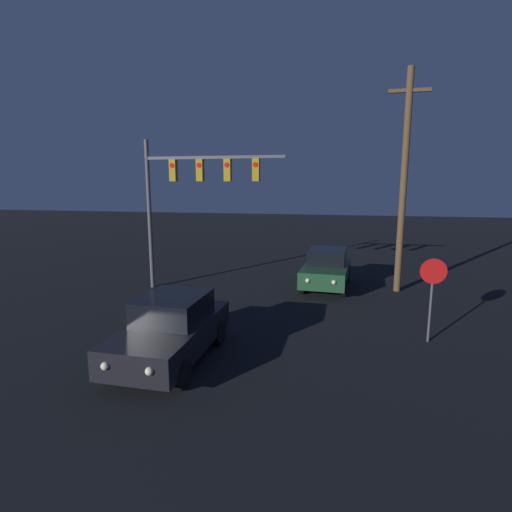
# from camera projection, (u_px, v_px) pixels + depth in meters

# --- Properties ---
(car_near) EXTENTS (1.99, 4.33, 1.70)m
(car_near) POSITION_uv_depth(u_px,v_px,m) (171.00, 329.00, 10.36)
(car_near) COLOR black
(car_near) RESTS_ON ground_plane
(car_far) EXTENTS (2.15, 4.39, 1.70)m
(car_far) POSITION_uv_depth(u_px,v_px,m) (327.00, 268.00, 17.71)
(car_far) COLOR #1E4728
(car_far) RESTS_ON ground_plane
(traffic_signal_mast) EXTENTS (6.01, 0.30, 6.39)m
(traffic_signal_mast) POSITION_uv_depth(u_px,v_px,m) (190.00, 185.00, 16.69)
(traffic_signal_mast) COLOR #4C4C51
(traffic_signal_mast) RESTS_ON ground_plane
(stop_sign) EXTENTS (0.73, 0.07, 2.48)m
(stop_sign) POSITION_uv_depth(u_px,v_px,m) (432.00, 284.00, 11.40)
(stop_sign) COLOR #4C4C51
(stop_sign) RESTS_ON ground_plane
(utility_pole) EXTENTS (1.62, 0.28, 9.11)m
(utility_pole) POSITION_uv_depth(u_px,v_px,m) (404.00, 180.00, 16.39)
(utility_pole) COLOR brown
(utility_pole) RESTS_ON ground_plane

